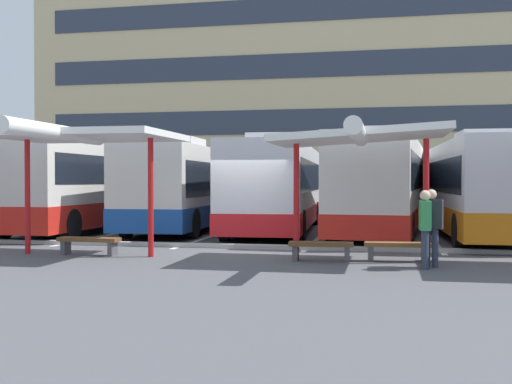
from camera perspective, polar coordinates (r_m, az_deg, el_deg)
ground_plane at (r=18.14m, az=-1.28°, el=-5.00°), size 160.00×160.00×0.00m
terminal_building at (r=52.36m, az=7.07°, el=9.60°), size 44.03×15.34×22.15m
coach_bus_0 at (r=25.12m, az=-14.64°, el=0.52°), size 2.72×10.91×3.67m
coach_bus_1 at (r=24.75m, az=-6.02°, el=0.29°), size 2.87×10.63×3.46m
coach_bus_2 at (r=23.61m, az=1.84°, el=0.37°), size 3.15×10.95×3.51m
coach_bus_3 at (r=23.56m, az=11.31°, el=0.56°), size 3.53×12.35×3.68m
coach_bus_4 at (r=23.31m, az=18.99°, el=0.23°), size 2.98×12.32×3.49m
lane_stripe_0 at (r=27.27m, az=-17.38°, el=-3.01°), size 0.16×14.00×0.01m
lane_stripe_1 at (r=25.71m, az=-10.21°, el=-3.22°), size 0.16×14.00×0.01m
lane_stripe_2 at (r=24.60m, az=-2.25°, el=-3.40°), size 0.16×14.00×0.01m
lane_stripe_3 at (r=24.01m, az=6.28°, el=-3.51°), size 0.16×14.00×0.01m
lane_stripe_4 at (r=23.96m, az=15.05°, el=-3.55°), size 0.16×14.00×0.01m
waiting_shelter_1 at (r=16.56m, az=-15.25°, el=4.72°), size 4.38×5.42×3.20m
bench_1 at (r=16.90m, az=-14.70°, el=-4.34°), size 1.63×0.48×0.45m
waiting_shelter_2 at (r=15.01m, az=9.24°, el=4.76°), size 4.03×4.99×3.15m
bench_2 at (r=15.25m, az=5.83°, el=-4.90°), size 1.54×0.49×0.45m
bench_3 at (r=15.44m, az=12.62°, el=-4.84°), size 1.62×0.51×0.45m
platform_kerb at (r=17.96m, az=-1.41°, el=-4.87°), size 44.00×0.24×0.12m
waiting_passenger_0 at (r=14.18m, az=14.86°, el=-2.72°), size 0.24×0.50×1.70m
waiting_passenger_3 at (r=14.53m, az=15.38°, el=-2.59°), size 0.53×0.34×1.72m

